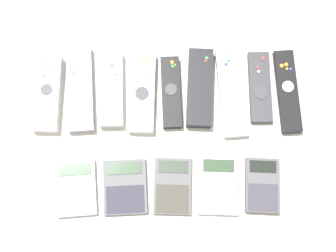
# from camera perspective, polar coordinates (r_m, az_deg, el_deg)

# --- Properties ---
(ground_plane) EXTENTS (3.00, 3.00, 0.00)m
(ground_plane) POSITION_cam_1_polar(r_m,az_deg,el_deg) (1.00, 0.03, -2.90)
(ground_plane) COLOR beige
(remote_0) EXTENTS (0.06, 0.17, 0.03)m
(remote_0) POSITION_cam_1_polar(r_m,az_deg,el_deg) (1.05, -14.33, 3.83)
(remote_0) COLOR white
(remote_0) RESTS_ON ground_plane
(remote_1) EXTENTS (0.07, 0.19, 0.02)m
(remote_1) POSITION_cam_1_polar(r_m,az_deg,el_deg) (1.04, -10.52, 4.38)
(remote_1) COLOR gray
(remote_1) RESTS_ON ground_plane
(remote_2) EXTENTS (0.05, 0.17, 0.03)m
(remote_2) POSITION_cam_1_polar(r_m,az_deg,el_deg) (1.03, -6.77, 4.43)
(remote_2) COLOR #B7B7BC
(remote_2) RESTS_ON ground_plane
(remote_3) EXTENTS (0.06, 0.18, 0.03)m
(remote_3) POSITION_cam_1_polar(r_m,az_deg,el_deg) (1.02, -3.01, 4.09)
(remote_3) COLOR white
(remote_3) RESTS_ON ground_plane
(remote_4) EXTENTS (0.05, 0.16, 0.02)m
(remote_4) POSITION_cam_1_polar(r_m,az_deg,el_deg) (1.02, 0.51, 4.13)
(remote_4) COLOR black
(remote_4) RESTS_ON ground_plane
(remote_5) EXTENTS (0.06, 0.18, 0.03)m
(remote_5) POSITION_cam_1_polar(r_m,az_deg,el_deg) (1.03, 4.03, 4.64)
(remote_5) COLOR black
(remote_5) RESTS_ON ground_plane
(remote_6) EXTENTS (0.07, 0.22, 0.02)m
(remote_6) POSITION_cam_1_polar(r_m,az_deg,el_deg) (1.04, 7.78, 4.56)
(remote_6) COLOR silver
(remote_6) RESTS_ON ground_plane
(remote_7) EXTENTS (0.05, 0.16, 0.02)m
(remote_7) POSITION_cam_1_polar(r_m,az_deg,el_deg) (1.05, 11.25, 4.65)
(remote_7) COLOR #333338
(remote_7) RESTS_ON ground_plane
(remote_8) EXTENTS (0.05, 0.19, 0.02)m
(remote_8) POSITION_cam_1_polar(r_m,az_deg,el_deg) (1.06, 14.47, 4.11)
(remote_8) COLOR black
(remote_8) RESTS_ON ground_plane
(calculator_0) EXTENTS (0.09, 0.12, 0.01)m
(calculator_0) POSITION_cam_1_polar(r_m,az_deg,el_deg) (1.00, -11.00, -7.47)
(calculator_0) COLOR #B2B2B7
(calculator_0) RESTS_ON ground_plane
(calculator_1) EXTENTS (0.09, 0.12, 0.01)m
(calculator_1) POSITION_cam_1_polar(r_m,az_deg,el_deg) (0.99, -5.11, -7.41)
(calculator_1) COLOR #4C4C51
(calculator_1) RESTS_ON ground_plane
(calculator_2) EXTENTS (0.08, 0.12, 0.01)m
(calculator_2) POSITION_cam_1_polar(r_m,az_deg,el_deg) (0.99, 0.71, -7.33)
(calculator_2) COLOR #4C4C51
(calculator_2) RESTS_ON ground_plane
(calculator_3) EXTENTS (0.09, 0.12, 0.01)m
(calculator_3) POSITION_cam_1_polar(r_m,az_deg,el_deg) (0.99, 6.28, -7.23)
(calculator_3) COLOR beige
(calculator_3) RESTS_ON ground_plane
(calculator_4) EXTENTS (0.08, 0.12, 0.02)m
(calculator_4) POSITION_cam_1_polar(r_m,az_deg,el_deg) (1.00, 11.54, -7.10)
(calculator_4) COLOR #4C4C51
(calculator_4) RESTS_ON ground_plane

